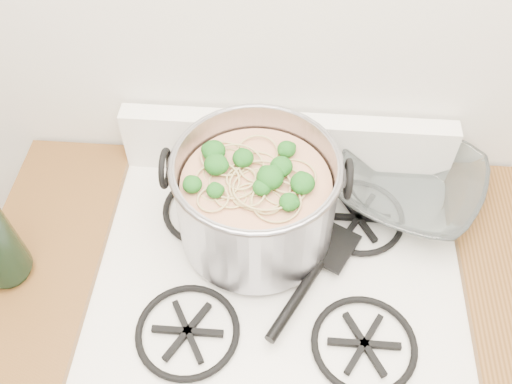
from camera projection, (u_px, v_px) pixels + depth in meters
name	position (u px, v px, depth m)	size (l,w,h in m)	color
gas_range	(274.00, 363.00, 1.56)	(0.76, 0.66, 0.92)	white
counter_left	(90.00, 345.00, 1.56)	(0.25, 0.65, 0.92)	silver
stock_pot	(256.00, 200.00, 1.16)	(0.37, 0.34, 0.23)	#9898A0
spatula	(332.00, 244.00, 1.20)	(0.29, 0.31, 0.02)	black
glass_bowl	(406.00, 190.00, 1.29)	(0.13, 0.13, 0.03)	white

